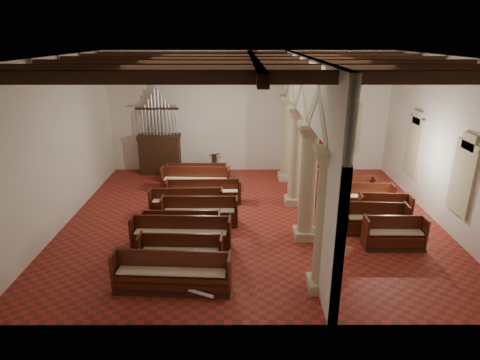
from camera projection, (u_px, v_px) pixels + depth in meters
name	position (u px, v px, depth m)	size (l,w,h in m)	color
floor	(252.00, 219.00, 15.46)	(14.00, 14.00, 0.00)	maroon
ceiling	(254.00, 57.00, 13.41)	(14.00, 14.00, 0.00)	#321C10
wall_back	(249.00, 113.00, 20.07)	(14.00, 0.02, 6.00)	white
wall_front	(261.00, 214.00, 8.80)	(14.00, 0.02, 6.00)	white
wall_left	(59.00, 144.00, 14.43)	(0.02, 12.00, 6.00)	white
wall_right	(447.00, 143.00, 14.45)	(0.02, 12.00, 6.00)	white
ceiling_beams	(254.00, 62.00, 13.47)	(13.80, 11.80, 0.30)	#331D10
arcade	(303.00, 128.00, 14.25)	(0.90, 11.90, 6.00)	beige
window_right_a	(464.00, 178.00, 13.31)	(0.03, 1.00, 2.20)	#2E674E
window_right_b	(414.00, 147.00, 17.07)	(0.03, 1.00, 2.20)	#2E674E
window_back	(347.00, 129.00, 20.34)	(1.00, 0.03, 2.20)	#2E674E
pipe_organ	(160.00, 147.00, 20.16)	(2.10, 0.85, 4.40)	#331D10
lectern	(214.00, 165.00, 20.47)	(0.53, 0.57, 1.08)	#3B2412
dossal_curtain	(317.00, 149.00, 20.63)	(1.80, 0.07, 2.17)	maroon
processional_banner	(341.00, 163.00, 19.41)	(0.54, 0.69, 2.52)	#331D10
hymnal_box_a	(197.00, 270.00, 11.62)	(0.34, 0.28, 0.34)	navy
hymnal_box_b	(214.00, 240.00, 13.39)	(0.29, 0.23, 0.29)	navy
hymnal_box_c	(204.00, 229.00, 14.11)	(0.30, 0.24, 0.30)	navy
tube_heater_a	(198.00, 293.00, 10.79)	(0.09, 0.09, 0.93)	white
tube_heater_b	(153.00, 258.00, 12.47)	(0.11, 0.11, 1.07)	silver
nave_pew_0	(172.00, 278.00, 11.08)	(3.28, 0.93, 1.12)	#331D10
nave_pew_1	(181.00, 256.00, 12.23)	(2.57, 0.76, 1.02)	#331D10
nave_pew_2	(181.00, 238.00, 13.30)	(3.31, 0.82, 1.08)	#331D10
nave_pew_3	(181.00, 229.00, 13.96)	(2.74, 0.64, 0.96)	#331D10
nave_pew_4	(200.00, 216.00, 14.93)	(2.84, 0.71, 1.06)	#331D10
nave_pew_5	(187.00, 205.00, 15.95)	(2.92, 0.73, 0.97)	#331D10
nave_pew_6	(204.00, 195.00, 16.85)	(3.13, 0.74, 1.00)	#331D10
nave_pew_7	(196.00, 184.00, 18.05)	(3.11, 0.92, 1.13)	#331D10
nave_pew_8	(197.00, 177.00, 19.09)	(2.84, 0.64, 0.95)	#331D10
aisle_pew_0	(394.00, 237.00, 13.29)	(2.00, 0.75, 1.08)	#331D10
aisle_pew_1	(375.00, 223.00, 14.30)	(2.21, 0.87, 1.11)	#331D10
aisle_pew_2	(384.00, 214.00, 15.00)	(1.93, 0.89, 1.14)	#331D10
aisle_pew_3	(368.00, 201.00, 16.23)	(1.96, 0.76, 1.07)	#331D10
aisle_pew_4	(351.00, 193.00, 17.03)	(1.92, 0.79, 1.10)	#331D10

